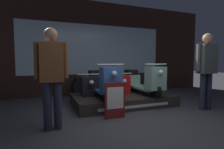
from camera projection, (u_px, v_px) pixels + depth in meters
ground_plane at (147, 126)px, 3.07m from camera, size 30.00×30.00×0.00m
shop_wall_back at (95, 48)px, 6.11m from camera, size 9.04×0.09×3.20m
display_platform at (123, 99)px, 4.62m from camera, size 2.55×1.44×0.26m
scooter_display_left at (102, 82)px, 4.40m from camera, size 0.60×1.75×0.82m
scooter_display_right at (141, 81)px, 4.81m from camera, size 0.60×1.75×0.82m
scooter_backrow_0 at (84, 89)px, 5.07m from camera, size 0.60×1.75×0.82m
scooter_backrow_1 at (113, 87)px, 5.39m from camera, size 0.60×1.75×0.82m
person_left_browsing at (52, 72)px, 2.85m from camera, size 0.53×0.22×1.68m
person_right_browsing at (207, 65)px, 4.07m from camera, size 0.59×0.24×1.78m
price_sign_board at (115, 100)px, 3.47m from camera, size 0.42×0.04×0.72m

